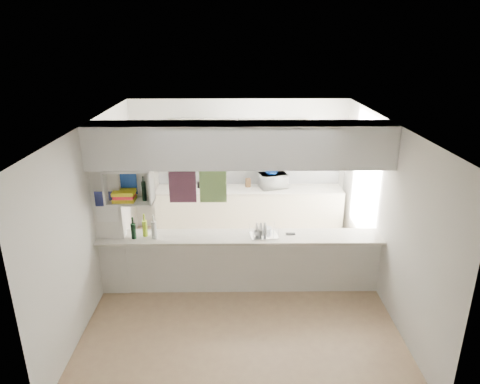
{
  "coord_description": "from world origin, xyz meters",
  "views": [
    {
      "loc": [
        -0.07,
        -5.72,
        3.7
      ],
      "look_at": [
        -0.0,
        0.5,
        1.43
      ],
      "focal_mm": 32.0,
      "sensor_mm": 36.0,
      "label": 1
    }
  ],
  "objects_px": {
    "microwave": "(273,181)",
    "bowl": "(271,172)",
    "wine_bottles": "(145,229)",
    "dish_rack": "(264,231)"
  },
  "relations": [
    {
      "from": "microwave",
      "to": "bowl",
      "type": "relative_size",
      "value": 1.97
    },
    {
      "from": "wine_bottles",
      "to": "dish_rack",
      "type": "bearing_deg",
      "value": 1.29
    },
    {
      "from": "bowl",
      "to": "wine_bottles",
      "type": "xyz_separation_m",
      "value": [
        -2.02,
        -2.16,
        -0.18
      ]
    },
    {
      "from": "dish_rack",
      "to": "wine_bottles",
      "type": "bearing_deg",
      "value": 172.73
    },
    {
      "from": "microwave",
      "to": "wine_bottles",
      "type": "bearing_deg",
      "value": 30.31
    },
    {
      "from": "wine_bottles",
      "to": "bowl",
      "type": "bearing_deg",
      "value": 46.95
    },
    {
      "from": "bowl",
      "to": "dish_rack",
      "type": "distance_m",
      "value": 2.15
    },
    {
      "from": "dish_rack",
      "to": "microwave",
      "type": "bearing_deg",
      "value": 72.94
    },
    {
      "from": "microwave",
      "to": "dish_rack",
      "type": "height_order",
      "value": "microwave"
    },
    {
      "from": "microwave",
      "to": "wine_bottles",
      "type": "relative_size",
      "value": 1.38
    }
  ]
}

